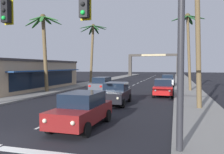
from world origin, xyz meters
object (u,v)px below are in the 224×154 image
(sedan_third_in_queue, at_px, (116,93))
(sedan_oncoming_far, at_px, (102,84))
(sedan_parked_nearest_kerb, at_px, (168,80))
(storefront_strip_left, at_px, (21,75))
(traffic_signal_mast, at_px, (86,19))
(palm_left_third, at_px, (92,43))
(town_gateway_arch, at_px, (153,62))
(palm_left_second, at_px, (44,39))
(palm_right_second, at_px, (197,8))
(sedan_parked_mid_kerb, at_px, (163,87))
(palm_right_third, at_px, (188,36))
(sedan_lead_at_stop_bar, at_px, (82,109))

(sedan_third_in_queue, xyz_separation_m, sedan_oncoming_far, (-3.80, 8.25, 0.00))
(sedan_parked_nearest_kerb, relative_size, storefront_strip_left, 0.26)
(traffic_signal_mast, height_order, sedan_oncoming_far, traffic_signal_mast)
(palm_left_third, bearing_deg, town_gateway_arch, 76.19)
(sedan_oncoming_far, height_order, palm_left_second, palm_left_second)
(sedan_parked_nearest_kerb, xyz_separation_m, palm_left_third, (-12.85, 2.42, 6.12))
(palm_right_second, bearing_deg, traffic_signal_mast, -117.61)
(traffic_signal_mast, relative_size, town_gateway_arch, 0.69)
(palm_left_third, bearing_deg, traffic_signal_mast, -69.95)
(palm_left_second, height_order, palm_left_third, palm_left_third)
(sedan_third_in_queue, distance_m, palm_left_third, 23.15)
(sedan_third_in_queue, relative_size, sedan_parked_mid_kerb, 1.00)
(sedan_parked_mid_kerb, bearing_deg, traffic_signal_mast, -97.46)
(palm_right_third, bearing_deg, sedan_lead_at_stop_bar, -107.80)
(sedan_oncoming_far, height_order, palm_right_second, palm_right_second)
(town_gateway_arch, bearing_deg, traffic_signal_mast, -87.01)
(sedan_parked_nearest_kerb, bearing_deg, sedan_third_in_queue, -100.75)
(sedan_lead_at_stop_bar, relative_size, palm_right_second, 0.46)
(traffic_signal_mast, bearing_deg, sedan_lead_at_stop_bar, 116.99)
(palm_left_second, bearing_deg, town_gateway_arch, 80.35)
(traffic_signal_mast, relative_size, sedan_third_in_queue, 2.29)
(traffic_signal_mast, distance_m, sedan_parked_nearest_kerb, 27.51)
(sedan_lead_at_stop_bar, bearing_deg, storefront_strip_left, 135.01)
(palm_left_third, bearing_deg, palm_left_second, -90.66)
(sedan_third_in_queue, xyz_separation_m, town_gateway_arch, (-1.83, 51.28, 3.45))
(palm_left_second, bearing_deg, palm_right_third, 19.60)
(sedan_lead_at_stop_bar, height_order, sedan_parked_mid_kerb, same)
(town_gateway_arch, bearing_deg, palm_left_second, -99.65)
(sedan_parked_nearest_kerb, relative_size, sedan_parked_mid_kerb, 1.00)
(palm_left_second, bearing_deg, traffic_signal_mast, -53.31)
(sedan_third_in_queue, xyz_separation_m, palm_right_second, (5.83, -0.77, 6.01))
(sedan_third_in_queue, bearing_deg, sedan_parked_nearest_kerb, 79.25)
(palm_left_second, bearing_deg, sedan_third_in_queue, -29.04)
(sedan_parked_mid_kerb, relative_size, palm_right_third, 0.49)
(sedan_oncoming_far, relative_size, town_gateway_arch, 0.30)
(palm_left_third, height_order, palm_right_third, palm_left_third)
(sedan_parked_mid_kerb, bearing_deg, storefront_strip_left, 174.95)
(palm_right_second, bearing_deg, town_gateway_arch, 98.38)
(sedan_third_in_queue, relative_size, storefront_strip_left, 0.26)
(sedan_lead_at_stop_bar, relative_size, sedan_parked_nearest_kerb, 1.01)
(palm_left_third, bearing_deg, storefront_strip_left, -110.63)
(sedan_oncoming_far, bearing_deg, sedan_parked_mid_kerb, -18.54)
(storefront_strip_left, bearing_deg, palm_left_third, 69.37)
(sedan_lead_at_stop_bar, xyz_separation_m, town_gateway_arch, (-1.95, 58.27, 3.45))
(palm_left_second, height_order, palm_right_third, palm_right_third)
(palm_left_third, bearing_deg, sedan_parked_nearest_kerb, -10.68)
(traffic_signal_mast, distance_m, storefront_strip_left, 23.10)
(sedan_lead_at_stop_bar, relative_size, sedan_oncoming_far, 0.99)
(sedan_lead_at_stop_bar, distance_m, sedan_third_in_queue, 6.99)
(storefront_strip_left, bearing_deg, palm_right_second, -22.12)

